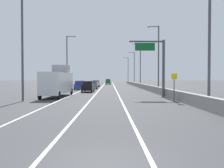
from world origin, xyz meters
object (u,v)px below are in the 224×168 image
(lamp_post_right_near, at_px, (207,30))
(lamp_post_left_near, at_px, (24,40))
(lamp_post_right_third, at_px, (139,62))
(car_yellow_0, at_px, (81,84))
(box_truck, at_px, (58,82))
(lamp_post_right_fourth, at_px, (134,66))
(car_gray_1, at_px, (94,85))
(lamp_post_right_second, at_px, (157,55))
(car_blue_2, at_px, (79,85))
(overhead_sign_gantry, at_px, (158,61))
(lamp_post_left_mid, at_px, (68,59))
(car_green_4, at_px, (108,82))
(speed_advisory_sign, at_px, (174,85))
(car_silver_3, at_px, (96,83))
(car_black_5, at_px, (88,87))
(lamp_post_right_fifth, at_px, (128,69))

(lamp_post_right_near, bearing_deg, lamp_post_left_near, 161.04)
(lamp_post_right_third, height_order, car_yellow_0, lamp_post_right_third)
(box_truck, bearing_deg, car_yellow_0, 90.06)
(lamp_post_right_fourth, xyz_separation_m, car_gray_1, (-12.15, -30.77, -5.65))
(lamp_post_right_near, distance_m, lamp_post_right_fourth, 66.75)
(lamp_post_right_third, bearing_deg, box_truck, -114.77)
(lamp_post_right_fourth, bearing_deg, lamp_post_right_second, -90.19)
(car_blue_2, distance_m, box_truck, 19.35)
(car_yellow_0, relative_size, car_blue_2, 1.12)
(lamp_post_right_near, xyz_separation_m, car_yellow_0, (-15.23, 38.25, -5.65))
(lamp_post_right_second, height_order, lamp_post_right_third, same)
(overhead_sign_gantry, xyz_separation_m, lamp_post_right_fourth, (2.11, 55.27, 1.88))
(lamp_post_right_fourth, relative_size, car_yellow_0, 2.53)
(car_blue_2, xyz_separation_m, box_truck, (-0.51, -19.31, 1.07))
(lamp_post_right_near, xyz_separation_m, lamp_post_left_mid, (-17.27, 32.70, 0.00))
(lamp_post_left_near, xyz_separation_m, car_yellow_0, (2.23, 32.25, -5.65))
(car_yellow_0, relative_size, car_green_4, 0.97)
(car_yellow_0, bearing_deg, lamp_post_right_second, -46.28)
(lamp_post_right_second, xyz_separation_m, car_green_4, (-8.95, 50.62, -5.58))
(overhead_sign_gantry, height_order, speed_advisory_sign, overhead_sign_gantry)
(car_blue_2, bearing_deg, box_truck, -91.51)
(lamp_post_left_near, bearing_deg, car_gray_1, 79.56)
(speed_advisory_sign, xyz_separation_m, box_truck, (-13.75, 7.42, 0.23))
(box_truck, bearing_deg, lamp_post_left_mid, 95.79)
(car_green_4, bearing_deg, lamp_post_left_mid, -101.79)
(lamp_post_right_second, relative_size, box_truck, 1.17)
(car_silver_3, height_order, car_black_5, car_black_5)
(speed_advisory_sign, height_order, lamp_post_right_fourth, lamp_post_right_fourth)
(overhead_sign_gantry, bearing_deg, lamp_post_right_fifth, 88.84)
(overhead_sign_gantry, height_order, lamp_post_left_near, lamp_post_left_near)
(lamp_post_left_near, relative_size, box_truck, 1.17)
(overhead_sign_gantry, distance_m, car_gray_1, 26.75)
(car_gray_1, bearing_deg, lamp_post_right_second, -48.82)
(car_silver_3, xyz_separation_m, box_truck, (-3.12, -36.61, 1.01))
(lamp_post_right_fifth, bearing_deg, car_blue_2, -104.07)
(car_green_4, bearing_deg, lamp_post_right_fifth, 62.04)
(lamp_post_right_third, distance_m, car_black_5, 25.13)
(car_blue_2, bearing_deg, lamp_post_right_near, -65.10)
(car_yellow_0, distance_m, car_gray_1, 4.00)
(car_black_5, bearing_deg, lamp_post_right_near, -62.25)
(lamp_post_right_third, height_order, car_gray_1, lamp_post_right_third)
(lamp_post_right_near, distance_m, lamp_post_left_near, 18.47)
(lamp_post_left_mid, distance_m, car_black_5, 12.35)
(lamp_post_right_second, distance_m, lamp_post_left_near, 23.90)
(car_green_4, bearing_deg, lamp_post_right_third, -73.30)
(lamp_post_right_third, bearing_deg, lamp_post_right_fifth, 89.94)
(lamp_post_right_second, distance_m, lamp_post_right_fifth, 66.75)
(lamp_post_right_fourth, bearing_deg, overhead_sign_gantry, -92.19)
(lamp_post_right_fourth, distance_m, lamp_post_left_mid, 38.27)
(car_yellow_0, distance_m, car_black_5, 15.58)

